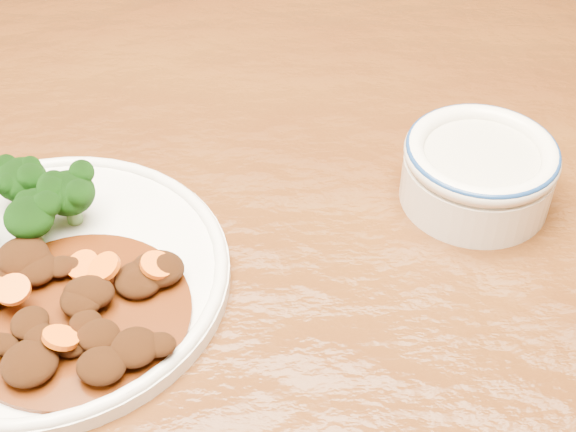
{
  "coord_description": "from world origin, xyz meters",
  "views": [
    {
      "loc": [
        0.1,
        -0.5,
        1.24
      ],
      "look_at": [
        0.07,
        0.01,
        0.77
      ],
      "focal_mm": 50.0,
      "sensor_mm": 36.0,
      "label": 1
    }
  ],
  "objects": [
    {
      "name": "mince_stew",
      "position": [
        -0.09,
        -0.1,
        0.77
      ],
      "size": [
        0.18,
        0.18,
        0.03
      ],
      "color": "#4C1F08",
      "rests_on": "dinner_plate"
    },
    {
      "name": "dining_table",
      "position": [
        -0.0,
        0.0,
        0.67
      ],
      "size": [
        1.58,
        1.04,
        0.75
      ],
      "rotation": [
        0.0,
        0.0,
        0.1
      ],
      "color": "#532D0E",
      "rests_on": "ground"
    },
    {
      "name": "dip_bowl",
      "position": [
        0.23,
        0.07,
        0.78
      ],
      "size": [
        0.14,
        0.14,
        0.06
      ],
      "rotation": [
        0.0,
        0.0,
        -0.28
      ],
      "color": "white",
      "rests_on": "dining_table"
    },
    {
      "name": "dinner_plate",
      "position": [
        -0.13,
        -0.06,
        0.76
      ],
      "size": [
        0.3,
        0.3,
        0.02
      ],
      "rotation": [
        0.0,
        0.0,
        -0.31
      ],
      "color": "white",
      "rests_on": "dining_table"
    }
  ]
}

